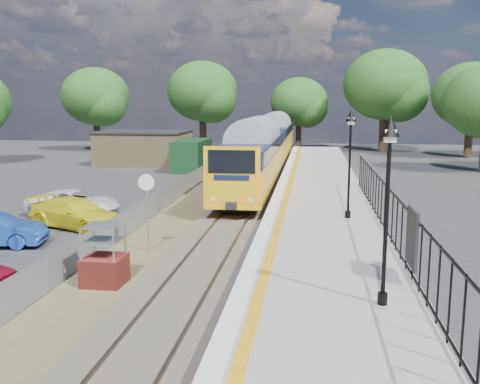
% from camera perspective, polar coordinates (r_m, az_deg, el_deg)
% --- Properties ---
extents(ground, '(120.00, 120.00, 0.00)m').
position_cam_1_polar(ground, '(18.14, -4.59, -9.08)').
color(ground, '#2D2D30').
rests_on(ground, ground).
extents(track_bed, '(5.90, 80.00, 0.29)m').
position_cam_1_polar(track_bed, '(27.39, -1.29, -2.45)').
color(track_bed, '#473F38').
rests_on(track_bed, ground).
extents(platform, '(5.00, 70.00, 0.90)m').
position_cam_1_polar(platform, '(25.36, 8.61, -2.70)').
color(platform, gray).
rests_on(platform, ground).
extents(platform_edge, '(0.90, 70.00, 0.01)m').
position_cam_1_polar(platform_edge, '(25.31, 3.96, -1.59)').
color(platform_edge, silver).
rests_on(platform_edge, platform).
extents(victorian_lamp_south, '(0.44, 0.44, 4.60)m').
position_cam_1_polar(victorian_lamp_south, '(13.00, 15.57, 2.63)').
color(victorian_lamp_south, black).
rests_on(victorian_lamp_south, platform).
extents(victorian_lamp_north, '(0.44, 0.44, 4.60)m').
position_cam_1_polar(victorian_lamp_north, '(22.89, 11.69, 5.63)').
color(victorian_lamp_north, black).
rests_on(victorian_lamp_north, platform).
extents(palisade_fence, '(0.12, 26.00, 2.00)m').
position_cam_1_polar(palisade_fence, '(19.64, 15.83, -2.42)').
color(palisade_fence, black).
rests_on(palisade_fence, platform).
extents(wire_fence, '(0.06, 52.00, 1.20)m').
position_cam_1_polar(wire_fence, '(30.30, -7.59, -0.38)').
color(wire_fence, '#999EA3').
rests_on(wire_fence, ground).
extents(outbuilding, '(10.80, 10.10, 3.12)m').
position_cam_1_polar(outbuilding, '(50.35, -9.28, 4.57)').
color(outbuilding, '#917A52').
rests_on(outbuilding, ground).
extents(tree_line, '(56.80, 43.80, 11.88)m').
position_cam_1_polar(tree_line, '(58.84, 5.49, 10.31)').
color(tree_line, '#332319').
rests_on(tree_line, ground).
extents(train, '(2.82, 40.83, 3.51)m').
position_cam_1_polar(train, '(45.36, 2.96, 5.19)').
color(train, gold).
rests_on(train, ground).
extents(brick_plinth, '(1.25, 1.25, 2.01)m').
position_cam_1_polar(brick_plinth, '(17.58, -14.29, -6.66)').
color(brick_plinth, maroon).
rests_on(brick_plinth, ground).
extents(speed_sign, '(0.62, 0.13, 3.09)m').
position_cam_1_polar(speed_sign, '(20.71, -9.91, -0.74)').
color(speed_sign, '#999EA3').
rests_on(speed_sign, ground).
extents(car_yellow, '(5.12, 3.54, 1.38)m').
position_cam_1_polar(car_yellow, '(26.02, -17.16, -2.18)').
color(car_yellow, yellow).
rests_on(car_yellow, ground).
extents(car_white, '(4.99, 2.66, 1.33)m').
position_cam_1_polar(car_white, '(28.72, -17.29, -1.15)').
color(car_white, white).
rests_on(car_white, ground).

